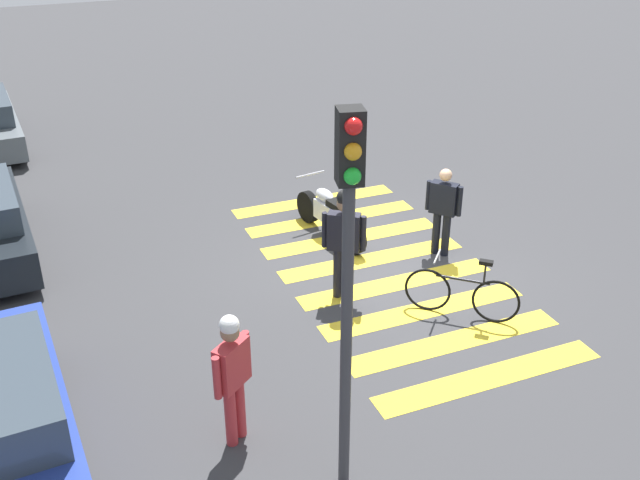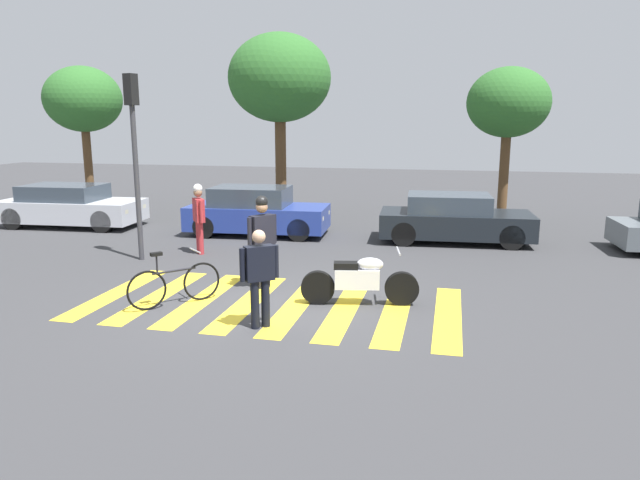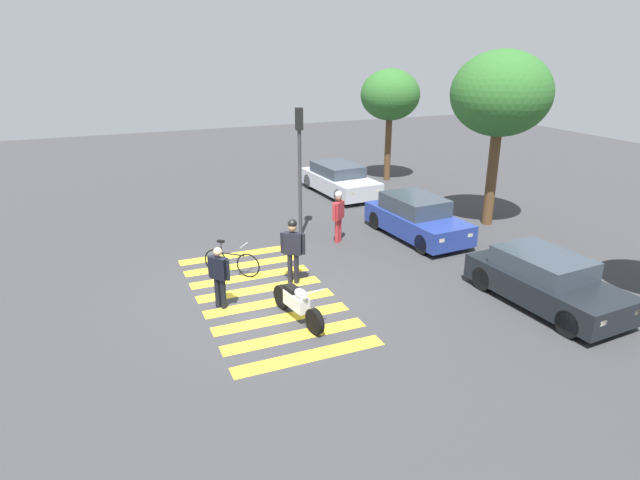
% 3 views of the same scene
% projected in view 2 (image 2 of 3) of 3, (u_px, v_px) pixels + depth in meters
% --- Properties ---
extents(ground_plane, '(60.00, 60.00, 0.00)m').
position_uv_depth(ground_plane, '(272.00, 304.00, 10.60)').
color(ground_plane, '#38383A').
extents(police_motorcycle, '(2.13, 0.68, 1.03)m').
position_uv_depth(police_motorcycle, '(359.00, 280.00, 10.49)').
color(police_motorcycle, black).
rests_on(police_motorcycle, ground_plane).
extents(leaning_bicycle, '(1.21, 1.33, 1.02)m').
position_uv_depth(leaning_bicycle, '(175.00, 284.00, 10.47)').
color(leaning_bicycle, black).
rests_on(leaning_bicycle, ground_plane).
extents(officer_on_foot, '(0.53, 0.44, 1.61)m').
position_uv_depth(officer_on_foot, '(260.00, 273.00, 9.23)').
color(officer_on_foot, black).
rests_on(officer_on_foot, ground_plane).
extents(officer_by_motorcycle, '(0.45, 0.58, 1.86)m').
position_uv_depth(officer_by_motorcycle, '(262.00, 234.00, 11.43)').
color(officer_by_motorcycle, black).
rests_on(officer_by_motorcycle, ground_plane).
extents(pedestrian_bystander, '(0.45, 0.54, 1.76)m').
position_uv_depth(pedestrian_bystander, '(199.00, 214.00, 14.40)').
color(pedestrian_bystander, '#B22D33').
rests_on(pedestrian_bystander, ground_plane).
extents(crosswalk_stripes, '(6.75, 3.41, 0.01)m').
position_uv_depth(crosswalk_stripes, '(272.00, 304.00, 10.60)').
color(crosswalk_stripes, yellow).
rests_on(crosswalk_stripes, ground_plane).
extents(car_silver_sedan, '(4.43, 2.07, 1.31)m').
position_uv_depth(car_silver_sedan, '(70.00, 206.00, 18.20)').
color(car_silver_sedan, black).
rests_on(car_silver_sedan, ground_plane).
extents(car_blue_hatchback, '(4.13, 1.97, 1.40)m').
position_uv_depth(car_blue_hatchback, '(256.00, 212.00, 16.89)').
color(car_blue_hatchback, black).
rests_on(car_blue_hatchback, ground_plane).
extents(car_black_suv, '(4.16, 2.01, 1.32)m').
position_uv_depth(car_black_suv, '(454.00, 219.00, 15.87)').
color(car_black_suv, black).
rests_on(car_black_suv, ground_plane).
extents(traffic_light_pole, '(0.35, 0.29, 4.32)m').
position_uv_depth(traffic_light_pole, '(134.00, 138.00, 13.39)').
color(traffic_light_pole, '#38383D').
rests_on(traffic_light_pole, ground_plane).
extents(street_tree_near, '(2.75, 2.75, 5.19)m').
position_uv_depth(street_tree_near, '(83.00, 100.00, 20.92)').
color(street_tree_near, brown).
rests_on(street_tree_near, ground_plane).
extents(street_tree_mid, '(3.40, 3.40, 6.10)m').
position_uv_depth(street_tree_mid, '(280.00, 79.00, 19.18)').
color(street_tree_mid, brown).
rests_on(street_tree_mid, ground_plane).
extents(street_tree_far, '(2.51, 2.51, 4.89)m').
position_uv_depth(street_tree_far, '(508.00, 104.00, 17.77)').
color(street_tree_far, brown).
rests_on(street_tree_far, ground_plane).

